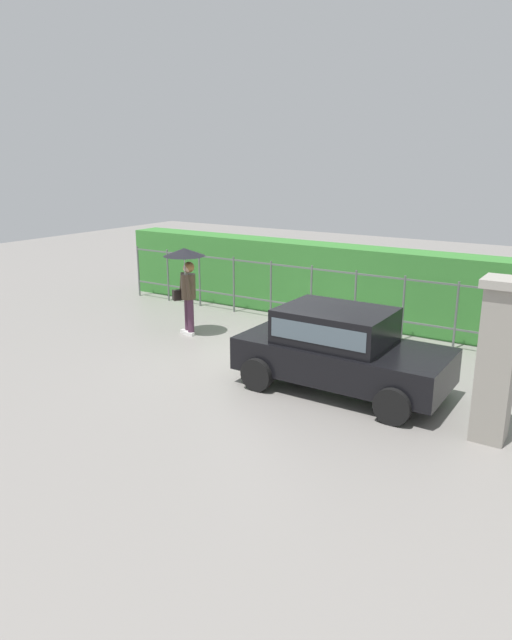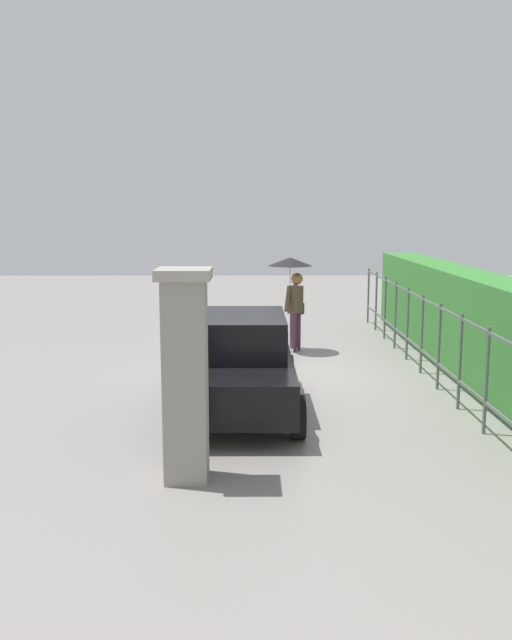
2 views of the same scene
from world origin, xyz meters
name	(u,v)px [view 1 (image 1 of 2)]	position (x,y,z in m)	size (l,w,h in m)	color
ground_plane	(265,360)	(0.00, 0.00, 0.00)	(40.00, 40.00, 0.00)	gray
car	(339,346)	(1.90, -0.57, 0.80)	(3.74, 1.87, 1.48)	black
pedestrian	(186,272)	(-2.49, 0.54, 1.49)	(0.95, 0.95, 2.06)	#47283D
gate_pillar	(497,359)	(4.58, -1.09, 1.24)	(0.60, 0.60, 2.42)	gray
fence_section	(311,293)	(-0.46, 2.85, 0.82)	(11.71, 0.05, 1.50)	#59605B
hedge_row	(328,281)	(-0.46, 3.77, 0.95)	(12.66, 0.90, 1.90)	#387F33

